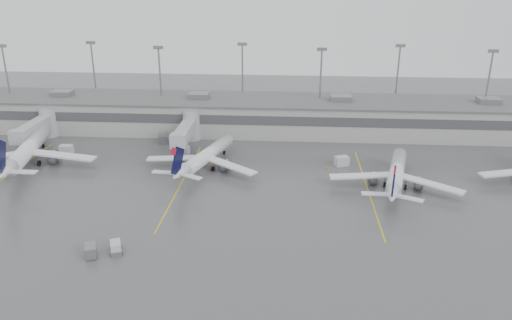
# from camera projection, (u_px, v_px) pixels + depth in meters

# --- Properties ---
(ground) EXTENTS (260.00, 260.00, 0.00)m
(ground) POSITION_uv_depth(u_px,v_px,m) (267.00, 252.00, 71.52)
(ground) COLOR #4D4D4F
(ground) RESTS_ON ground
(terminal) EXTENTS (152.00, 17.00, 9.45)m
(terminal) POSITION_uv_depth(u_px,v_px,m) (279.00, 115.00, 124.09)
(terminal) COLOR #AAAAA5
(terminal) RESTS_ON ground
(light_masts) EXTENTS (142.40, 8.00, 20.60)m
(light_masts) POSITION_uv_depth(u_px,v_px,m) (280.00, 79.00, 126.68)
(light_masts) COLOR gray
(light_masts) RESTS_ON ground
(jet_bridge_left) EXTENTS (4.00, 17.20, 7.00)m
(jet_bridge_left) POSITION_uv_depth(u_px,v_px,m) (40.00, 126.00, 116.53)
(jet_bridge_left) COLOR #A5A8AA
(jet_bridge_left) RESTS_ON ground
(jet_bridge_right) EXTENTS (4.00, 17.20, 7.00)m
(jet_bridge_right) POSITION_uv_depth(u_px,v_px,m) (188.00, 129.00, 114.16)
(jet_bridge_right) COLOR #A5A8AA
(jet_bridge_right) RESTS_ON ground
(stand_markings) EXTENTS (105.25, 40.00, 0.01)m
(stand_markings) POSITION_uv_depth(u_px,v_px,m) (273.00, 185.00, 93.89)
(stand_markings) COLOR yellow
(stand_markings) RESTS_ON ground
(jet_far_left) EXTENTS (28.25, 31.97, 10.44)m
(jet_far_left) POSITION_uv_depth(u_px,v_px,m) (26.00, 151.00, 102.39)
(jet_far_left) COLOR white
(jet_far_left) RESTS_ON ground
(jet_mid_left) EXTENTS (23.20, 26.39, 8.77)m
(jet_mid_left) POSITION_uv_depth(u_px,v_px,m) (205.00, 156.00, 100.67)
(jet_mid_left) COLOR white
(jet_mid_left) RESTS_ON ground
(jet_mid_right) EXTENTS (23.55, 26.73, 8.80)m
(jet_mid_right) POSITION_uv_depth(u_px,v_px,m) (396.00, 174.00, 92.06)
(jet_mid_right) COLOR white
(jet_mid_right) RESTS_ON ground
(baggage_tug) EXTENTS (2.46, 3.02, 1.69)m
(baggage_tug) POSITION_uv_depth(u_px,v_px,m) (116.00, 248.00, 71.28)
(baggage_tug) COLOR silver
(baggage_tug) RESTS_ON ground
(baggage_cart) EXTENTS (2.37, 3.01, 1.70)m
(baggage_cart) POSITION_uv_depth(u_px,v_px,m) (91.00, 251.00, 70.30)
(baggage_cart) COLOR slate
(baggage_cart) RESTS_ON ground
(gse_uld_a) EXTENTS (2.82, 1.98, 1.92)m
(gse_uld_a) POSITION_uv_depth(u_px,v_px,m) (66.00, 149.00, 109.86)
(gse_uld_a) COLOR silver
(gse_uld_a) RESTS_ON ground
(gse_uld_b) EXTENTS (2.76, 2.05, 1.80)m
(gse_uld_b) POSITION_uv_depth(u_px,v_px,m) (183.00, 150.00, 109.62)
(gse_uld_b) COLOR silver
(gse_uld_b) RESTS_ON ground
(gse_uld_c) EXTENTS (3.23, 2.74, 1.94)m
(gse_uld_c) POSITION_uv_depth(u_px,v_px,m) (342.00, 161.00, 103.14)
(gse_uld_c) COLOR silver
(gse_uld_c) RESTS_ON ground
(gse_loader) EXTENTS (2.71, 3.46, 1.90)m
(gse_loader) POSITION_uv_depth(u_px,v_px,m) (163.00, 139.00, 116.88)
(gse_loader) COLOR slate
(gse_loader) RESTS_ON ground
(cone_a) EXTENTS (0.48, 0.48, 0.76)m
(cone_a) POSITION_uv_depth(u_px,v_px,m) (62.00, 149.00, 111.55)
(cone_a) COLOR orange
(cone_a) RESTS_ON ground
(cone_b) EXTENTS (0.41, 0.41, 0.66)m
(cone_b) POSITION_uv_depth(u_px,v_px,m) (211.00, 164.00, 103.43)
(cone_b) COLOR orange
(cone_b) RESTS_ON ground
(cone_c) EXTENTS (0.47, 0.47, 0.74)m
(cone_c) POSITION_uv_depth(u_px,v_px,m) (327.00, 168.00, 100.88)
(cone_c) COLOR orange
(cone_c) RESTS_ON ground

